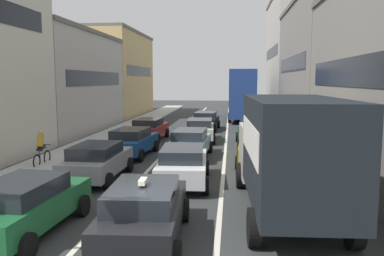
{
  "coord_description": "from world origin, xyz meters",
  "views": [
    {
      "loc": [
        2.01,
        -7.89,
        4.06
      ],
      "look_at": [
        0.0,
        12.0,
        1.6
      ],
      "focal_mm": 36.43,
      "sensor_mm": 36.0,
      "label": 1
    }
  ],
  "objects_px": {
    "taxi_centre_lane_front": "(144,211)",
    "sedan_left_lane_front": "(25,205)",
    "removalist_box_truck": "(288,151)",
    "bus_mid_queue_primary": "(244,92)",
    "wagon_left_lane_second": "(97,160)",
    "sedan_left_lane_fourth": "(149,129)",
    "hatchback_centre_lane_third": "(190,142)",
    "sedan_centre_lane_second": "(183,164)",
    "sedan_centre_lane_fifth": "(206,120)",
    "sedan_left_lane_third": "(132,141)",
    "sedan_right_lane_behind_truck": "(258,147)",
    "wagon_right_lane_far": "(253,133)",
    "cyclist_on_sidewalk": "(41,149)",
    "coupe_centre_lane_fourth": "(200,129)"
  },
  "relations": [
    {
      "from": "taxi_centre_lane_front",
      "to": "sedan_left_lane_front",
      "type": "bearing_deg",
      "value": 83.94
    },
    {
      "from": "removalist_box_truck",
      "to": "bus_mid_queue_primary",
      "type": "relative_size",
      "value": 0.74
    },
    {
      "from": "wagon_left_lane_second",
      "to": "sedan_left_lane_fourth",
      "type": "relative_size",
      "value": 0.99
    },
    {
      "from": "wagon_left_lane_second",
      "to": "hatchback_centre_lane_third",
      "type": "distance_m",
      "value": 6.0
    },
    {
      "from": "sedan_centre_lane_second",
      "to": "sedan_centre_lane_fifth",
      "type": "bearing_deg",
      "value": -2.5
    },
    {
      "from": "sedan_centre_lane_second",
      "to": "sedan_left_lane_third",
      "type": "xyz_separation_m",
      "value": [
        -3.44,
        5.39,
        0.0
      ]
    },
    {
      "from": "sedan_right_lane_behind_truck",
      "to": "wagon_right_lane_far",
      "type": "distance_m",
      "value": 5.31
    },
    {
      "from": "wagon_right_lane_far",
      "to": "bus_mid_queue_primary",
      "type": "relative_size",
      "value": 0.41
    },
    {
      "from": "hatchback_centre_lane_third",
      "to": "sedan_left_lane_third",
      "type": "relative_size",
      "value": 0.99
    },
    {
      "from": "wagon_left_lane_second",
      "to": "sedan_left_lane_third",
      "type": "bearing_deg",
      "value": -0.78
    },
    {
      "from": "removalist_box_truck",
      "to": "bus_mid_queue_primary",
      "type": "bearing_deg",
      "value": -1.43
    },
    {
      "from": "sedan_centre_lane_fifth",
      "to": "sedan_left_lane_third",
      "type": "bearing_deg",
      "value": 167.82
    },
    {
      "from": "hatchback_centre_lane_third",
      "to": "sedan_left_lane_third",
      "type": "bearing_deg",
      "value": 91.42
    },
    {
      "from": "wagon_left_lane_second",
      "to": "sedan_right_lane_behind_truck",
      "type": "distance_m",
      "value": 7.72
    },
    {
      "from": "hatchback_centre_lane_third",
      "to": "sedan_right_lane_behind_truck",
      "type": "relative_size",
      "value": 1.0
    },
    {
      "from": "taxi_centre_lane_front",
      "to": "wagon_left_lane_second",
      "type": "distance_m",
      "value": 6.75
    },
    {
      "from": "sedan_right_lane_behind_truck",
      "to": "wagon_right_lane_far",
      "type": "height_order",
      "value": "same"
    },
    {
      "from": "sedan_right_lane_behind_truck",
      "to": "sedan_left_lane_fourth",
      "type": "bearing_deg",
      "value": 47.89
    },
    {
      "from": "wagon_left_lane_second",
      "to": "sedan_centre_lane_fifth",
      "type": "relative_size",
      "value": 0.98
    },
    {
      "from": "cyclist_on_sidewalk",
      "to": "wagon_left_lane_second",
      "type": "bearing_deg",
      "value": -121.91
    },
    {
      "from": "sedan_left_lane_front",
      "to": "coupe_centre_lane_fourth",
      "type": "xyz_separation_m",
      "value": [
        3.33,
        16.31,
        0.0
      ]
    },
    {
      "from": "taxi_centre_lane_front",
      "to": "sedan_centre_lane_second",
      "type": "height_order",
      "value": "taxi_centre_lane_front"
    },
    {
      "from": "sedan_left_lane_third",
      "to": "sedan_centre_lane_fifth",
      "type": "bearing_deg",
      "value": -12.07
    },
    {
      "from": "sedan_right_lane_behind_truck",
      "to": "removalist_box_truck",
      "type": "bearing_deg",
      "value": -174.29
    },
    {
      "from": "sedan_right_lane_behind_truck",
      "to": "cyclist_on_sidewalk",
      "type": "height_order",
      "value": "cyclist_on_sidewalk"
    },
    {
      "from": "sedan_centre_lane_second",
      "to": "coupe_centre_lane_fourth",
      "type": "bearing_deg",
      "value": -2.09
    },
    {
      "from": "sedan_centre_lane_second",
      "to": "sedan_right_lane_behind_truck",
      "type": "distance_m",
      "value": 5.19
    },
    {
      "from": "bus_mid_queue_primary",
      "to": "wagon_right_lane_far",
      "type": "bearing_deg",
      "value": -177.13
    },
    {
      "from": "sedan_left_lane_third",
      "to": "sedan_right_lane_behind_truck",
      "type": "height_order",
      "value": "same"
    },
    {
      "from": "removalist_box_truck",
      "to": "sedan_right_lane_behind_truck",
      "type": "relative_size",
      "value": 1.78
    },
    {
      "from": "sedan_left_lane_fourth",
      "to": "taxi_centre_lane_front",
      "type": "bearing_deg",
      "value": -166.08
    },
    {
      "from": "sedan_centre_lane_second",
      "to": "wagon_left_lane_second",
      "type": "xyz_separation_m",
      "value": [
        -3.57,
        0.33,
        0.0
      ]
    },
    {
      "from": "sedan_centre_lane_second",
      "to": "sedan_left_lane_fourth",
      "type": "relative_size",
      "value": 1.01
    },
    {
      "from": "wagon_right_lane_far",
      "to": "hatchback_centre_lane_third",
      "type": "bearing_deg",
      "value": 138.05
    },
    {
      "from": "taxi_centre_lane_front",
      "to": "sedan_centre_lane_second",
      "type": "relative_size",
      "value": 1.0
    },
    {
      "from": "sedan_centre_lane_second",
      "to": "sedan_left_lane_third",
      "type": "distance_m",
      "value": 6.4
    },
    {
      "from": "cyclist_on_sidewalk",
      "to": "hatchback_centre_lane_third",
      "type": "bearing_deg",
      "value": -67.42
    },
    {
      "from": "sedan_right_lane_behind_truck",
      "to": "sedan_centre_lane_second",
      "type": "bearing_deg",
      "value": 145.12
    },
    {
      "from": "sedan_right_lane_behind_truck",
      "to": "cyclist_on_sidewalk",
      "type": "bearing_deg",
      "value": 102.06
    },
    {
      "from": "taxi_centre_lane_front",
      "to": "sedan_centre_lane_fifth",
      "type": "relative_size",
      "value": 1.0
    },
    {
      "from": "sedan_centre_lane_fifth",
      "to": "sedan_right_lane_behind_truck",
      "type": "distance_m",
      "value": 13.11
    },
    {
      "from": "hatchback_centre_lane_third",
      "to": "wagon_right_lane_far",
      "type": "xyz_separation_m",
      "value": [
        3.52,
        4.08,
        0.0
      ]
    },
    {
      "from": "sedan_right_lane_behind_truck",
      "to": "bus_mid_queue_primary",
      "type": "height_order",
      "value": "bus_mid_queue_primary"
    },
    {
      "from": "sedan_centre_lane_second",
      "to": "bus_mid_queue_primary",
      "type": "bearing_deg",
      "value": -10.15
    },
    {
      "from": "sedan_centre_lane_second",
      "to": "cyclist_on_sidewalk",
      "type": "height_order",
      "value": "cyclist_on_sidewalk"
    },
    {
      "from": "hatchback_centre_lane_third",
      "to": "sedan_centre_lane_fifth",
      "type": "distance_m",
      "value": 11.45
    },
    {
      "from": "removalist_box_truck",
      "to": "sedan_centre_lane_fifth",
      "type": "xyz_separation_m",
      "value": [
        -3.77,
        19.99,
        -1.18
      ]
    },
    {
      "from": "sedan_centre_lane_fifth",
      "to": "cyclist_on_sidewalk",
      "type": "height_order",
      "value": "cyclist_on_sidewalk"
    },
    {
      "from": "taxi_centre_lane_front",
      "to": "sedan_centre_lane_second",
      "type": "bearing_deg",
      "value": -5.76
    },
    {
      "from": "cyclist_on_sidewalk",
      "to": "sedan_centre_lane_second",
      "type": "bearing_deg",
      "value": -109.75
    }
  ]
}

